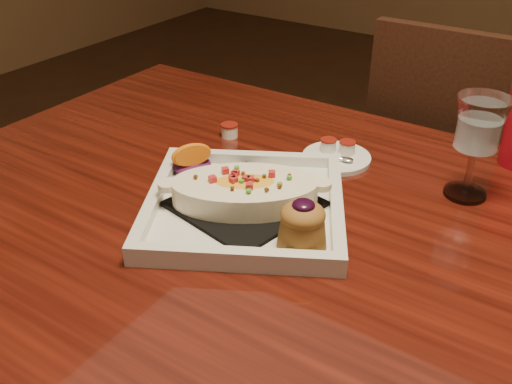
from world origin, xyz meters
The scene contains 6 objects.
table centered at (0.00, 0.00, 0.65)m, with size 1.50×0.90×0.75m.
chair_far centered at (0.00, 0.63, 0.51)m, with size 0.42×0.42×0.93m.
plate centered at (-0.17, 0.00, 0.78)m, with size 0.39×0.39×0.08m.
goblet centered at (0.08, 0.23, 0.86)m, with size 0.08×0.08×0.16m.
saucer centered at (-0.14, 0.23, 0.76)m, with size 0.12×0.12×0.08m.
creamer_loose centered at (-0.35, 0.20, 0.76)m, with size 0.03×0.03×0.03m.
Camera 1 is at (0.23, -0.59, 1.22)m, focal length 40.00 mm.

